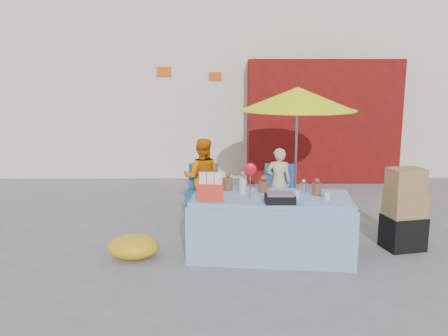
{
  "coord_description": "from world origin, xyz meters",
  "views": [
    {
      "loc": [
        -0.01,
        -5.9,
        2.28
      ],
      "look_at": [
        0.05,
        0.6,
        1.0
      ],
      "focal_mm": 38.0,
      "sensor_mm": 36.0,
      "label": 1
    }
  ],
  "objects_px": {
    "market_table": "(270,225)",
    "box_stack": "(404,212)",
    "vendor_orange": "(202,177)",
    "chair_right": "(279,202)",
    "chair_left": "(202,202)",
    "vendor_beige": "(278,182)",
    "umbrella": "(298,99)"
  },
  "relations": [
    {
      "from": "chair_right",
      "to": "box_stack",
      "type": "bearing_deg",
      "value": -39.33
    },
    {
      "from": "vendor_orange",
      "to": "box_stack",
      "type": "xyz_separation_m",
      "value": [
        2.72,
        -1.57,
        -0.13
      ]
    },
    {
      "from": "chair_left",
      "to": "chair_right",
      "type": "bearing_deg",
      "value": 5.15
    },
    {
      "from": "chair_left",
      "to": "chair_right",
      "type": "xyz_separation_m",
      "value": [
        1.25,
        0.0,
        0.0
      ]
    },
    {
      "from": "market_table",
      "to": "vendor_orange",
      "type": "height_order",
      "value": "vendor_orange"
    },
    {
      "from": "umbrella",
      "to": "market_table",
      "type": "bearing_deg",
      "value": -107.9
    },
    {
      "from": "chair_right",
      "to": "vendor_orange",
      "type": "distance_m",
      "value": 1.32
    },
    {
      "from": "market_table",
      "to": "chair_left",
      "type": "bearing_deg",
      "value": 125.77
    },
    {
      "from": "chair_right",
      "to": "box_stack",
      "type": "distance_m",
      "value": 2.07
    },
    {
      "from": "market_table",
      "to": "box_stack",
      "type": "distance_m",
      "value": 1.81
    },
    {
      "from": "umbrella",
      "to": "box_stack",
      "type": "bearing_deg",
      "value": -55.89
    },
    {
      "from": "market_table",
      "to": "vendor_beige",
      "type": "relative_size",
      "value": 1.89
    },
    {
      "from": "market_table",
      "to": "vendor_orange",
      "type": "relative_size",
      "value": 1.67
    },
    {
      "from": "market_table",
      "to": "vendor_beige",
      "type": "distance_m",
      "value": 1.81
    },
    {
      "from": "chair_left",
      "to": "umbrella",
      "type": "bearing_deg",
      "value": 15.55
    },
    {
      "from": "umbrella",
      "to": "box_stack",
      "type": "relative_size",
      "value": 1.91
    },
    {
      "from": "chair_right",
      "to": "vendor_orange",
      "type": "xyz_separation_m",
      "value": [
        -1.25,
        0.13,
        0.38
      ]
    },
    {
      "from": "chair_right",
      "to": "box_stack",
      "type": "height_order",
      "value": "box_stack"
    },
    {
      "from": "vendor_beige",
      "to": "box_stack",
      "type": "xyz_separation_m",
      "value": [
        1.47,
        -1.57,
        -0.06
      ]
    },
    {
      "from": "vendor_beige",
      "to": "box_stack",
      "type": "height_order",
      "value": "vendor_beige"
    },
    {
      "from": "vendor_beige",
      "to": "chair_left",
      "type": "bearing_deg",
      "value": 11.29
    },
    {
      "from": "vendor_orange",
      "to": "box_stack",
      "type": "bearing_deg",
      "value": 155.07
    },
    {
      "from": "vendor_orange",
      "to": "vendor_beige",
      "type": "distance_m",
      "value": 1.25
    },
    {
      "from": "chair_left",
      "to": "vendor_beige",
      "type": "relative_size",
      "value": 0.76
    },
    {
      "from": "market_table",
      "to": "chair_right",
      "type": "bearing_deg",
      "value": 85.24
    },
    {
      "from": "box_stack",
      "to": "vendor_orange",
      "type": "bearing_deg",
      "value": 149.92
    },
    {
      "from": "umbrella",
      "to": "vendor_beige",
      "type": "bearing_deg",
      "value": -153.43
    },
    {
      "from": "chair_right",
      "to": "vendor_beige",
      "type": "relative_size",
      "value": 0.76
    },
    {
      "from": "chair_right",
      "to": "box_stack",
      "type": "relative_size",
      "value": 0.78
    },
    {
      "from": "box_stack",
      "to": "chair_left",
      "type": "bearing_deg",
      "value": 152.07
    },
    {
      "from": "chair_left",
      "to": "box_stack",
      "type": "xyz_separation_m",
      "value": [
        2.72,
        -1.44,
        0.25
      ]
    },
    {
      "from": "market_table",
      "to": "chair_left",
      "type": "relative_size",
      "value": 2.5
    }
  ]
}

